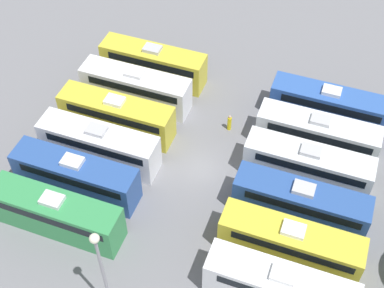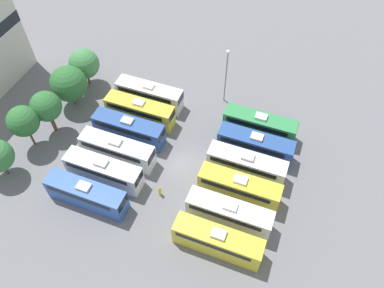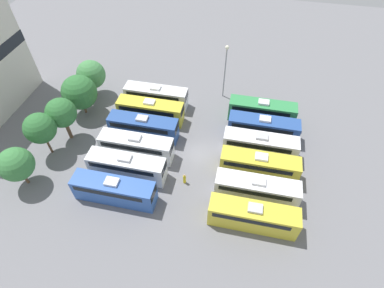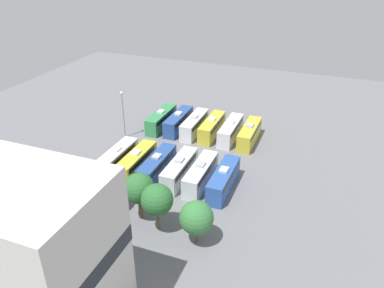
{
  "view_description": "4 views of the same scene",
  "coord_description": "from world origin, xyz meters",
  "views": [
    {
      "loc": [
        26.63,
        8.92,
        34.56
      ],
      "look_at": [
        0.04,
        -0.84,
        2.81
      ],
      "focal_mm": 50.0,
      "sensor_mm": 36.0,
      "label": 1
    },
    {
      "loc": [
        -26.52,
        -11.71,
        40.85
      ],
      "look_at": [
        1.38,
        -1.04,
        3.33
      ],
      "focal_mm": 35.0,
      "sensor_mm": 36.0,
      "label": 2
    },
    {
      "loc": [
        -27.05,
        -4.89,
        32.34
      ],
      "look_at": [
        -1.25,
        0.6,
        3.29
      ],
      "focal_mm": 28.0,
      "sensor_mm": 36.0,
      "label": 3
    },
    {
      "loc": [
        -21.86,
        54.47,
        33.02
      ],
      "look_at": [
        -0.68,
        -0.35,
        1.81
      ],
      "focal_mm": 35.0,
      "sensor_mm": 36.0,
      "label": 4
    }
  ],
  "objects": [
    {
      "name": "light_pole",
      "position": [
        13.73,
        -1.57,
        6.2
      ],
      "size": [
        0.6,
        0.6,
        9.38
      ],
      "color": "gray",
      "rests_on": "ground_plane"
    },
    {
      "name": "bus_9",
      "position": [
        1.91,
        8.54,
        1.82
      ],
      "size": [
        2.51,
        10.1,
        3.67
      ],
      "color": "#284C93",
      "rests_on": "ground_plane"
    },
    {
      "name": "bus_4",
      "position": [
        5.4,
        -8.52,
        1.82
      ],
      "size": [
        2.51,
        10.1,
        3.67
      ],
      "color": "#284C93",
      "rests_on": "ground_plane"
    },
    {
      "name": "bus_1",
      "position": [
        -5.54,
        -8.3,
        1.82
      ],
      "size": [
        2.51,
        10.1,
        3.67
      ],
      "color": "white",
      "rests_on": "ground_plane"
    },
    {
      "name": "bus_5",
      "position": [
        9.06,
        -8.15,
        1.82
      ],
      "size": [
        2.51,
        10.1,
        3.67
      ],
      "color": "#338C4C",
      "rests_on": "ground_plane"
    },
    {
      "name": "worker_person",
      "position": [
        -5.14,
        0.77,
        0.77
      ],
      "size": [
        0.36,
        0.36,
        1.66
      ],
      "color": "gold",
      "rests_on": "ground_plane"
    },
    {
      "name": "bus_0",
      "position": [
        -9.25,
        -8.14,
        1.82
      ],
      "size": [
        2.51,
        10.1,
        3.67
      ],
      "color": "gold",
      "rests_on": "ground_plane"
    },
    {
      "name": "bus_10",
      "position": [
        5.58,
        8.62,
        1.82
      ],
      "size": [
        2.51,
        10.1,
        3.67
      ],
      "color": "gold",
      "rests_on": "ground_plane"
    },
    {
      "name": "bus_2",
      "position": [
        -1.74,
        -8.4,
        1.82
      ],
      "size": [
        2.51,
        10.1,
        3.67
      ],
      "color": "gold",
      "rests_on": "ground_plane"
    },
    {
      "name": "bus_7",
      "position": [
        -5.46,
        8.33,
        1.82
      ],
      "size": [
        2.51,
        10.1,
        3.67
      ],
      "color": "silver",
      "rests_on": "ground_plane"
    },
    {
      "name": "bus_8",
      "position": [
        -1.9,
        8.28,
        1.82
      ],
      "size": [
        2.51,
        10.1,
        3.67
      ],
      "color": "silver",
      "rests_on": "ground_plane"
    },
    {
      "name": "bus_3",
      "position": [
        1.86,
        -8.29,
        1.82
      ],
      "size": [
        2.51,
        10.1,
        3.67
      ],
      "color": "silver",
      "rests_on": "ground_plane"
    },
    {
      "name": "bus_6",
      "position": [
        -9.22,
        8.55,
        1.82
      ],
      "size": [
        2.51,
        10.1,
        3.67
      ],
      "color": "#2D56A8",
      "rests_on": "ground_plane"
    },
    {
      "name": "bus_11",
      "position": [
        9.14,
        8.75,
        1.82
      ],
      "size": [
        2.51,
        10.1,
        3.67
      ],
      "color": "silver",
      "rests_on": "ground_plane"
    },
    {
      "name": "ground_plane",
      "position": [
        0.0,
        0.0,
        0.0
      ],
      "size": [
        113.12,
        113.12,
        0.0
      ],
      "primitive_type": "plane",
      "color": "slate"
    }
  ]
}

